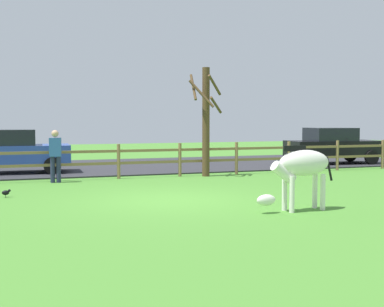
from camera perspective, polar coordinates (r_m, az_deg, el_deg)
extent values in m
plane|color=#47842D|center=(12.84, -2.16, -5.08)|extent=(60.00, 60.00, 0.00)
cube|color=#2D2D33|center=(21.82, -9.59, -1.43)|extent=(28.00, 7.40, 0.05)
cylinder|color=olive|center=(17.21, -15.00, -1.03)|extent=(0.11, 0.11, 1.15)
cylinder|color=olive|center=(17.52, -8.00, -0.86)|extent=(0.11, 0.11, 1.15)
cylinder|color=olive|center=(18.08, -1.33, -0.68)|extent=(0.11, 0.11, 1.15)
cylinder|color=olive|center=(18.87, 4.86, -0.51)|extent=(0.11, 0.11, 1.15)
cylinder|color=olive|center=(19.86, 10.50, -0.35)|extent=(0.11, 0.11, 1.15)
cylinder|color=olive|center=(21.02, 15.55, -0.20)|extent=(0.11, 0.11, 1.15)
cylinder|color=olive|center=(22.33, 20.05, -0.07)|extent=(0.11, 0.11, 1.15)
cube|color=olive|center=(17.52, -7.99, -1.05)|extent=(21.45, 0.06, 0.09)
cube|color=olive|center=(17.49, -8.01, 0.27)|extent=(21.45, 0.06, 0.09)
cylinder|color=#513A23|center=(18.08, 1.53, 3.44)|extent=(0.25, 0.25, 3.75)
cylinder|color=#513A23|center=(18.03, 0.14, 7.25)|extent=(0.24, 0.95, 0.95)
cylinder|color=#513A23|center=(17.91, 2.62, 5.30)|extent=(0.67, 0.60, 0.57)
cylinder|color=#513A23|center=(17.70, 1.03, 6.53)|extent=(0.74, 0.69, 0.96)
cylinder|color=#513A23|center=(17.93, 2.48, 7.46)|extent=(0.67, 0.51, 0.68)
ellipsoid|color=white|center=(11.52, 12.12, -1.00)|extent=(1.27, 0.57, 0.56)
cylinder|color=white|center=(11.25, 10.84, -4.39)|extent=(0.11, 0.11, 0.78)
cylinder|color=white|center=(11.48, 10.04, -4.22)|extent=(0.11, 0.11, 0.78)
cylinder|color=white|center=(11.72, 14.06, -4.11)|extent=(0.11, 0.11, 0.78)
cylinder|color=white|center=(11.94, 13.24, -3.95)|extent=(0.11, 0.11, 0.78)
cylinder|color=white|center=(11.24, 9.92, -2.05)|extent=(0.60, 0.28, 0.51)
ellipsoid|color=white|center=(11.08, 8.08, -5.05)|extent=(0.45, 0.23, 0.24)
cube|color=black|center=(11.36, 11.12, 0.56)|extent=(0.56, 0.08, 0.12)
cylinder|color=black|center=(11.94, 14.71, -1.60)|extent=(0.19, 0.06, 0.54)
cylinder|color=black|center=(14.08, -19.63, -4.39)|extent=(0.01, 0.01, 0.06)
cylinder|color=black|center=(14.04, -19.63, -4.42)|extent=(0.01, 0.01, 0.06)
ellipsoid|color=black|center=(14.05, -19.64, -4.04)|extent=(0.18, 0.10, 0.12)
sphere|color=black|center=(14.04, -19.28, -3.83)|extent=(0.07, 0.07, 0.07)
cube|color=black|center=(23.62, 15.13, 0.52)|extent=(4.14, 2.07, 0.70)
cube|color=black|center=(23.52, 14.83, 2.05)|extent=(2.04, 1.74, 0.56)
cylinder|color=black|center=(25.05, 16.85, -0.14)|extent=(0.61, 0.24, 0.60)
cylinder|color=black|center=(23.62, 18.98, -0.41)|extent=(0.61, 0.24, 0.60)
cylinder|color=black|center=(23.77, 11.27, -0.25)|extent=(0.61, 0.24, 0.60)
cylinder|color=black|center=(22.25, 13.16, -0.54)|extent=(0.61, 0.24, 0.60)
cube|color=#2D4CAD|center=(19.81, -18.98, -0.14)|extent=(4.08, 1.90, 0.70)
cube|color=black|center=(19.79, -19.45, 1.67)|extent=(1.98, 1.66, 0.56)
cylinder|color=black|center=(20.68, -15.14, -0.89)|extent=(0.61, 0.21, 0.60)
cylinder|color=black|center=(18.99, -14.98, -1.29)|extent=(0.61, 0.21, 0.60)
cylinder|color=#232847|center=(16.84, -14.94, -1.70)|extent=(0.14, 0.14, 0.82)
cylinder|color=#232847|center=(16.83, -14.33, -1.70)|extent=(0.14, 0.14, 0.82)
cube|color=#2D569E|center=(16.78, -14.68, 0.68)|extent=(0.39, 0.28, 0.58)
sphere|color=tan|center=(16.77, -14.70, 2.11)|extent=(0.22, 0.22, 0.22)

